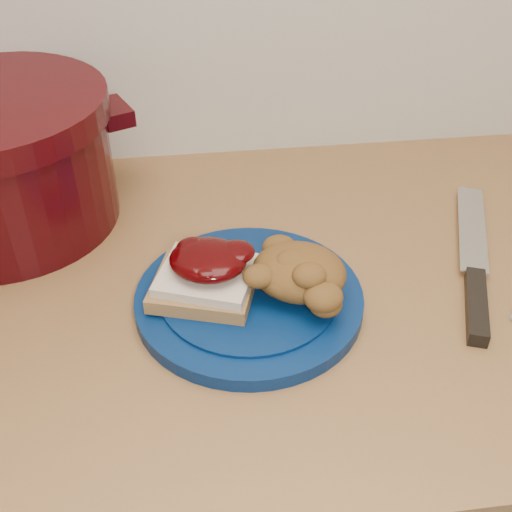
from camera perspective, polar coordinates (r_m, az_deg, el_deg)
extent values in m
cube|color=beige|center=(1.09, 2.38, -21.26)|extent=(4.00, 0.60, 0.86)
cylinder|color=#051E4C|center=(0.68, -0.62, -3.87)|extent=(0.32, 0.32, 0.02)
cube|color=olive|center=(0.67, -4.62, -2.63)|extent=(0.13, 0.12, 0.02)
cube|color=beige|center=(0.66, -4.41, -1.69)|extent=(0.12, 0.11, 0.01)
ellipsoid|color=black|center=(0.66, -4.30, -0.33)|extent=(0.10, 0.10, 0.02)
ellipsoid|color=brown|center=(0.66, 3.85, -1.41)|extent=(0.12, 0.12, 0.05)
cube|color=black|center=(0.71, 19.01, -4.19)|extent=(0.06, 0.11, 0.02)
cube|color=silver|center=(0.83, 18.65, 2.46)|extent=(0.09, 0.18, 0.00)
cube|color=black|center=(0.85, -12.60, 12.33)|extent=(0.06, 0.07, 0.02)
cylinder|color=black|center=(0.86, -19.00, 7.86)|extent=(0.06, 0.06, 0.12)
cylinder|color=black|center=(0.83, -19.98, 12.03)|extent=(0.06, 0.06, 0.02)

